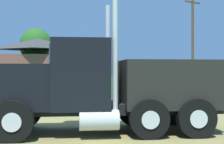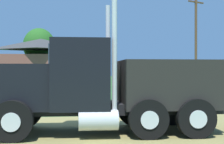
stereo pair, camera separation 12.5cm
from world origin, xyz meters
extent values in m
plane|color=#3C7238|center=(0.00, 0.00, 0.00)|extent=(200.00, 200.00, 0.00)
cube|color=olive|center=(0.00, 0.00, 0.00)|extent=(120.00, 5.42, 0.01)
cube|color=black|center=(0.53, -0.70, 0.70)|extent=(6.76, 1.70, 0.28)
cube|color=black|center=(-1.84, -0.62, 1.31)|extent=(2.05, 2.00, 1.21)
cube|color=black|center=(-0.09, -0.68, 1.64)|extent=(1.59, 2.27, 1.87)
cube|color=#2D3D4C|center=(-0.87, -0.65, 2.01)|extent=(0.10, 1.85, 0.82)
cylinder|color=silver|center=(0.76, -1.58, 2.23)|extent=(0.14, 0.14, 3.06)
cylinder|color=silver|center=(0.82, 0.17, 2.23)|extent=(0.14, 0.14, 3.06)
cylinder|color=silver|center=(0.34, -1.66, 0.49)|extent=(1.02, 0.55, 0.52)
cube|color=black|center=(2.38, -0.76, 1.37)|extent=(2.68, 2.30, 1.33)
cylinder|color=black|center=(-1.77, -1.72, 0.51)|extent=(1.03, 0.33, 1.02)
cylinder|color=silver|center=(-1.78, -1.88, 0.51)|extent=(0.46, 0.06, 0.46)
cylinder|color=black|center=(-1.70, 0.48, 0.51)|extent=(1.03, 0.33, 1.02)
cylinder|color=silver|center=(-1.70, 0.64, 0.51)|extent=(0.46, 0.06, 0.46)
cylinder|color=black|center=(2.84, -1.88, 0.51)|extent=(1.03, 0.33, 1.02)
cylinder|color=silver|center=(2.84, -2.04, 0.51)|extent=(0.46, 0.06, 0.46)
cylinder|color=black|center=(2.92, 0.33, 0.51)|extent=(1.03, 0.33, 1.02)
cylinder|color=silver|center=(2.92, 0.49, 0.51)|extent=(0.46, 0.06, 0.46)
cylinder|color=black|center=(1.60, -1.84, 0.51)|extent=(1.03, 0.33, 1.02)
cylinder|color=silver|center=(1.59, -2.00, 0.51)|extent=(0.46, 0.06, 0.46)
cylinder|color=black|center=(1.67, 0.37, 0.51)|extent=(1.03, 0.33, 1.02)
cylinder|color=silver|center=(1.67, 0.53, 0.51)|extent=(0.46, 0.06, 0.46)
cube|color=brown|center=(-3.19, 30.02, 1.79)|extent=(8.65, 5.66, 3.58)
pyramid|color=#3B3B3B|center=(-3.19, 30.02, 4.84)|extent=(9.09, 5.95, 1.26)
cube|color=black|center=(-4.62, 27.56, 1.10)|extent=(1.80, 0.19, 2.20)
cylinder|color=brown|center=(13.05, 23.43, 4.74)|extent=(0.26, 0.26, 9.48)
cube|color=brown|center=(13.05, 23.43, 8.88)|extent=(2.04, 1.09, 0.14)
cylinder|color=#513823|center=(-3.60, 33.11, 1.66)|extent=(0.44, 0.44, 3.32)
ellipsoid|color=#265D1E|center=(-3.60, 33.11, 4.90)|extent=(3.96, 3.96, 4.36)
camera|label=1|loc=(-0.65, -10.20, 1.74)|focal=54.49mm
camera|label=2|loc=(-0.53, -10.22, 1.74)|focal=54.49mm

